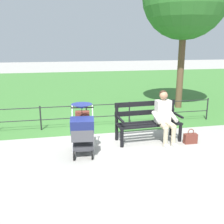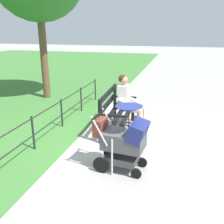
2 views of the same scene
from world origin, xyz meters
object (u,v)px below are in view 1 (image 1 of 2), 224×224
object	(u,v)px
park_bench	(147,120)
person_on_bench	(165,115)
stroller	(82,129)
handbag	(190,138)

from	to	relation	value
park_bench	person_on_bench	world-z (taller)	person_on_bench
stroller	handbag	bearing A→B (deg)	-177.34
park_bench	stroller	xyz separation A→B (m)	(1.67, 0.58, 0.07)
stroller	handbag	xyz separation A→B (m)	(-2.63, -0.12, -0.47)
park_bench	stroller	world-z (taller)	stroller
park_bench	handbag	size ratio (longest dim) A/B	4.39
person_on_bench	stroller	world-z (taller)	person_on_bench
park_bench	handbag	world-z (taller)	park_bench
person_on_bench	handbag	bearing A→B (deg)	159.06
park_bench	handbag	xyz separation A→B (m)	(-0.96, 0.45, -0.40)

